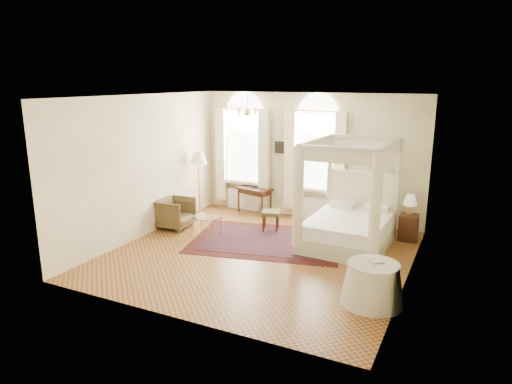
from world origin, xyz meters
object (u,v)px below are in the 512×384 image
(writing_desk, at_px, (255,192))
(side_table, at_px, (373,284))
(nightstand, at_px, (408,227))
(floor_lamp, at_px, (198,161))
(canopy_bed, at_px, (348,223))
(stool, at_px, (271,214))
(armchair, at_px, (175,213))
(coffee_table, at_px, (206,219))

(writing_desk, distance_m, side_table, 5.63)
(writing_desk, relative_size, side_table, 1.01)
(nightstand, distance_m, side_table, 3.46)
(nightstand, bearing_deg, floor_lamp, -175.13)
(nightstand, height_order, floor_lamp, floor_lamp)
(nightstand, relative_size, writing_desk, 0.58)
(nightstand, distance_m, floor_lamp, 5.55)
(canopy_bed, distance_m, stool, 2.00)
(armchair, bearing_deg, stool, -73.00)
(armchair, relative_size, side_table, 0.80)
(writing_desk, height_order, armchair, armchair)
(canopy_bed, xyz_separation_m, nightstand, (1.16, 1.01, -0.23))
(side_table, bearing_deg, nightstand, 88.62)
(canopy_bed, bearing_deg, writing_desk, 154.65)
(writing_desk, relative_size, stool, 1.93)
(coffee_table, bearing_deg, side_table, -21.65)
(nightstand, xyz_separation_m, side_table, (-0.08, -3.46, 0.04))
(nightstand, bearing_deg, armchair, -163.39)
(writing_desk, bearing_deg, floor_lamp, -145.01)
(writing_desk, relative_size, armchair, 1.26)
(floor_lamp, bearing_deg, canopy_bed, -7.43)
(stool, height_order, floor_lamp, floor_lamp)
(canopy_bed, relative_size, side_table, 2.28)
(side_table, bearing_deg, stool, 138.63)
(stool, bearing_deg, armchair, -159.60)
(armchair, height_order, coffee_table, armchair)
(nightstand, relative_size, side_table, 0.59)
(canopy_bed, relative_size, stool, 4.35)
(coffee_table, bearing_deg, nightstand, 21.82)
(nightstand, distance_m, armchair, 5.64)
(writing_desk, xyz_separation_m, floor_lamp, (-1.24, -0.87, 0.90))
(coffee_table, height_order, floor_lamp, floor_lamp)
(stool, xyz_separation_m, armchair, (-2.26, -0.84, -0.04))
(writing_desk, bearing_deg, armchair, -121.56)
(floor_lamp, xyz_separation_m, side_table, (5.32, -3.00, -1.17))
(writing_desk, height_order, stool, writing_desk)
(stool, relative_size, side_table, 0.52)
(canopy_bed, height_order, floor_lamp, canopy_bed)
(canopy_bed, xyz_separation_m, writing_desk, (-3.00, 1.42, 0.08))
(floor_lamp, bearing_deg, side_table, -29.43)
(nightstand, height_order, writing_desk, writing_desk)
(armchair, bearing_deg, canopy_bed, -85.38)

